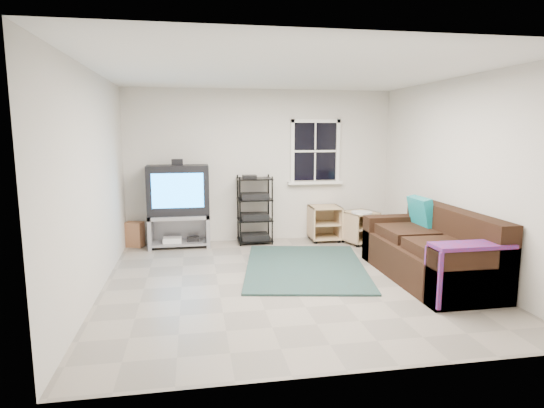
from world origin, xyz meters
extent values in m
plane|color=gray|center=(0.00, 0.00, 0.00)|extent=(4.60, 4.60, 0.00)
plane|color=white|center=(0.00, 0.00, 2.60)|extent=(4.60, 4.60, 0.00)
plane|color=beige|center=(0.00, 2.30, 1.30)|extent=(4.60, 0.00, 4.60)
plane|color=beige|center=(0.00, -2.30, 1.30)|extent=(4.60, 0.00, 4.60)
plane|color=beige|center=(-2.30, 0.00, 1.30)|extent=(0.00, 4.60, 4.60)
plane|color=beige|center=(2.30, 0.00, 1.30)|extent=(0.00, 4.60, 4.60)
cube|color=black|center=(0.95, 2.28, 1.55)|extent=(0.80, 0.01, 1.02)
cube|color=white|center=(0.95, 2.26, 2.07)|extent=(0.88, 0.06, 0.06)
cube|color=white|center=(0.95, 2.25, 1.00)|extent=(0.98, 0.14, 0.05)
cube|color=white|center=(0.54, 2.26, 1.55)|extent=(0.06, 0.06, 1.10)
cube|color=white|center=(1.36, 2.26, 1.55)|extent=(0.06, 0.06, 1.10)
cube|color=white|center=(0.95, 2.27, 1.55)|extent=(0.78, 0.04, 0.04)
cube|color=gray|center=(-1.41, 2.02, 0.51)|extent=(0.99, 0.49, 0.06)
cube|color=gray|center=(-1.88, 2.02, 0.27)|extent=(0.06, 0.49, 0.54)
cube|color=gray|center=(-0.95, 2.02, 0.27)|extent=(0.06, 0.49, 0.54)
cube|color=gray|center=(-1.41, 2.02, 0.07)|extent=(0.87, 0.45, 0.04)
cube|color=gray|center=(-1.41, 2.25, 0.27)|extent=(0.99, 0.04, 0.54)
cube|color=silver|center=(-1.53, 1.98, 0.13)|extent=(0.30, 0.24, 0.08)
cube|color=black|center=(-1.20, 2.02, 0.12)|extent=(0.20, 0.18, 0.06)
cube|color=black|center=(-1.41, 2.02, 0.95)|extent=(0.99, 0.41, 0.81)
cube|color=#1E8BFA|center=(-1.41, 1.81, 0.96)|extent=(0.81, 0.01, 0.55)
cube|color=black|center=(-1.41, 2.02, 1.40)|extent=(0.18, 0.13, 0.10)
cylinder|color=black|center=(-0.42, 1.88, 0.58)|extent=(0.02, 0.02, 1.16)
cylinder|color=black|center=(0.12, 1.88, 0.58)|extent=(0.02, 0.02, 1.16)
cylinder|color=black|center=(-0.42, 2.26, 0.58)|extent=(0.02, 0.02, 1.16)
cylinder|color=black|center=(0.12, 2.26, 0.58)|extent=(0.02, 0.02, 1.16)
cube|color=black|center=(-0.15, 2.07, 0.05)|extent=(0.58, 0.42, 0.02)
cube|color=black|center=(-0.15, 2.07, 0.11)|extent=(0.45, 0.34, 0.09)
cube|color=black|center=(-0.15, 2.07, 0.40)|extent=(0.58, 0.42, 0.02)
cube|color=black|center=(-0.15, 2.07, 0.46)|extent=(0.45, 0.34, 0.09)
cube|color=black|center=(-0.15, 2.07, 0.75)|extent=(0.58, 0.42, 0.02)
cube|color=black|center=(-0.15, 2.07, 0.81)|extent=(0.45, 0.34, 0.09)
cube|color=black|center=(-0.15, 2.07, 1.11)|extent=(0.58, 0.42, 0.02)
cube|color=tan|center=(1.07, 2.02, 0.60)|extent=(0.52, 0.52, 0.02)
cube|color=tan|center=(1.07, 2.02, 0.06)|extent=(0.52, 0.52, 0.02)
cube|color=tan|center=(0.83, 2.03, 0.33)|extent=(0.03, 0.51, 0.56)
cube|color=tan|center=(1.32, 2.02, 0.33)|extent=(0.03, 0.51, 0.56)
cube|color=tan|center=(1.08, 2.27, 0.33)|extent=(0.47, 0.03, 0.56)
cube|color=tan|center=(1.07, 2.02, 0.31)|extent=(0.48, 0.50, 0.02)
cylinder|color=black|center=(0.87, 1.82, 0.03)|extent=(0.05, 0.05, 0.05)
cylinder|color=black|center=(1.28, 2.23, 0.03)|extent=(0.05, 0.05, 0.05)
cube|color=tan|center=(1.60, 1.72, 0.53)|extent=(0.63, 0.63, 0.02)
cube|color=tan|center=(1.60, 1.72, 0.06)|extent=(0.63, 0.63, 0.02)
cube|color=tan|center=(1.38, 1.64, 0.30)|extent=(0.19, 0.47, 0.49)
cube|color=tan|center=(1.82, 1.80, 0.30)|extent=(0.19, 0.47, 0.49)
cube|color=tan|center=(1.52, 1.94, 0.30)|extent=(0.43, 0.17, 0.49)
cube|color=tan|center=(1.60, 1.72, 0.28)|extent=(0.58, 0.59, 0.02)
cylinder|color=black|center=(1.48, 1.47, 0.03)|extent=(0.05, 0.05, 0.05)
cylinder|color=black|center=(1.72, 1.97, 0.03)|extent=(0.05, 0.05, 0.05)
cylinder|color=silver|center=(1.59, 1.61, 0.56)|extent=(0.35, 0.35, 0.03)
cube|color=black|center=(1.79, -0.23, 0.22)|extent=(0.96, 2.13, 0.45)
cube|color=black|center=(2.14, -0.23, 0.68)|extent=(0.26, 2.13, 0.46)
cube|color=black|center=(1.79, 0.71, 0.33)|extent=(0.96, 0.26, 0.66)
cube|color=black|center=(1.79, -1.16, 0.33)|extent=(0.96, 0.26, 0.66)
cube|color=black|center=(1.71, -0.65, 0.52)|extent=(0.64, 0.77, 0.14)
cube|color=black|center=(1.71, 0.20, 0.52)|extent=(0.64, 0.77, 0.14)
cube|color=teal|center=(1.98, 0.36, 0.77)|extent=(0.21, 0.51, 0.44)
cube|color=#0D2A98|center=(1.77, -1.16, 0.68)|extent=(0.88, 0.32, 0.04)
cube|color=#0D2A98|center=(1.33, -1.16, 0.35)|extent=(0.04, 0.32, 0.62)
cube|color=#302115|center=(0.35, 0.51, 0.01)|extent=(2.01, 2.50, 0.03)
cube|color=#A46D49|center=(-2.16, 2.16, 0.21)|extent=(0.34, 0.28, 0.41)
camera|label=1|loc=(-1.17, -5.47, 1.90)|focal=30.00mm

